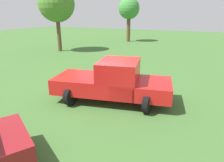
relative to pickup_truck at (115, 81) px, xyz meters
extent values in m
plane|color=#3D662D|center=(-0.36, -0.77, -0.93)|extent=(80.00, 80.00, 0.00)
cylinder|color=black|center=(1.17, -1.46, -0.55)|extent=(0.76, 0.22, 0.76)
cylinder|color=black|center=(-0.39, -1.83, -0.55)|extent=(0.76, 0.22, 0.76)
cylinder|color=black|center=(0.45, 1.59, -0.55)|extent=(0.76, 0.22, 0.76)
cylinder|color=black|center=(-1.11, 1.22, -0.55)|extent=(0.76, 0.22, 0.76)
cube|color=red|center=(0.37, -1.55, -0.21)|extent=(2.31, 2.35, 0.64)
cube|color=red|center=(-0.04, 0.16, 0.17)|extent=(2.22, 1.96, 1.40)
cube|color=slate|center=(-0.04, 0.16, 0.61)|extent=(2.02, 1.70, 0.48)
cube|color=red|center=(-0.26, 1.12, -0.23)|extent=(2.40, 2.73, 0.60)
cube|color=silver|center=(0.58, -2.45, -0.47)|extent=(1.81, 0.54, 0.16)
cylinder|color=brown|center=(-8.69, -10.37, 0.81)|extent=(0.38, 0.38, 3.48)
sphere|color=#4C7A2D|center=(-8.69, -10.37, 3.59)|extent=(3.45, 3.45, 3.45)
cylinder|color=brown|center=(-18.70, -7.01, 0.79)|extent=(0.48, 0.48, 3.45)
sphere|color=#3D8438|center=(-18.70, -7.01, 3.34)|extent=(2.74, 2.74, 2.74)
camera|label=1|loc=(7.31, 3.51, 2.68)|focal=32.48mm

